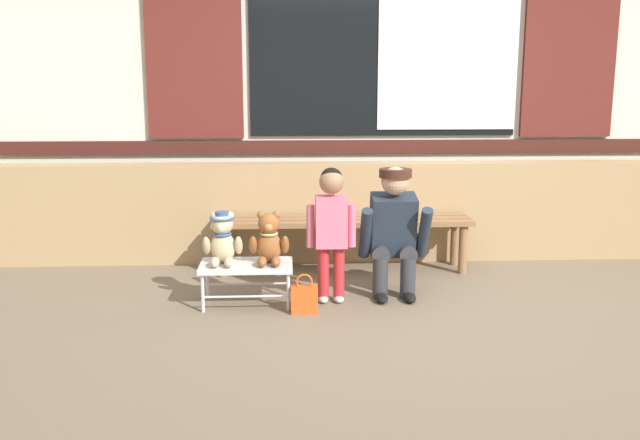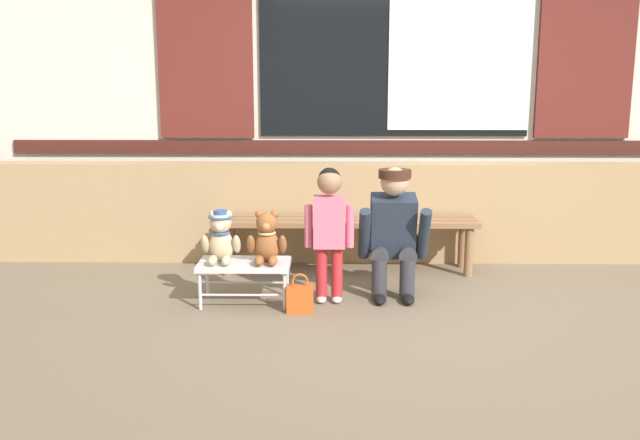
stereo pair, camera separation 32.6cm
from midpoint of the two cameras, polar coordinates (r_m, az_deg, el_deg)
name	(u,v)px [view 1 (the left image)]	position (r m, az deg, el deg)	size (l,w,h in m)	color
ground_plane	(417,311)	(4.84, 6.01, -7.40)	(60.00, 60.00, 0.00)	#756651
brick_low_wall	(388,211)	(6.10, 4.04, 0.70)	(7.36, 0.25, 0.85)	tan
shop_facade	(383,55)	(6.51, 3.69, 13.29)	(7.51, 0.26, 3.53)	silver
wooden_bench_long	(342,226)	(5.71, 0.20, -0.53)	(2.10, 0.40, 0.44)	#8E6642
small_display_bench	(246,268)	(4.92, -7.91, -3.89)	(0.64, 0.36, 0.30)	silver
teddy_bear_with_hat	(223,239)	(4.89, -9.84, -1.56)	(0.28, 0.27, 0.36)	#CCB289
teddy_bear_plain	(269,240)	(4.86, -6.09, -1.63)	(0.28, 0.26, 0.36)	#93562D
child_standing	(331,220)	(4.86, -0.99, -0.01)	(0.35, 0.18, 0.96)	#B7282D
adult_crouching	(395,231)	(5.06, 4.26, -0.89)	(0.50, 0.49, 0.95)	#333338
handbag_on_ground	(304,299)	(4.76, -3.26, -6.44)	(0.18, 0.11, 0.27)	#DB561E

